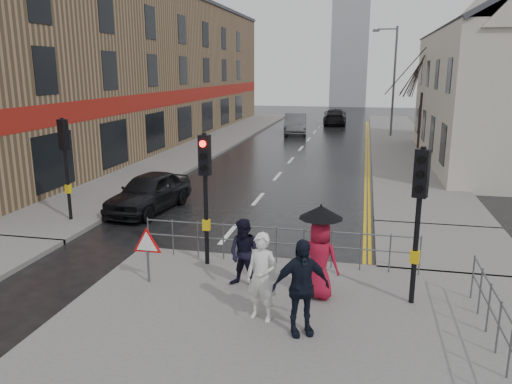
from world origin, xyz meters
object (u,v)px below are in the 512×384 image
at_px(pedestrian_b, 245,254).
at_px(pedestrian_with_umbrella, 320,249).
at_px(car_mid, 296,124).
at_px(pedestrian_d, 301,287).
at_px(pedestrian_a, 262,277).
at_px(car_parked, 149,192).

height_order(pedestrian_b, pedestrian_with_umbrella, pedestrian_with_umbrella).
bearing_deg(car_mid, pedestrian_d, -88.89).
height_order(pedestrian_b, pedestrian_d, pedestrian_d).
distance_m(pedestrian_b, pedestrian_with_umbrella, 1.75).
xyz_separation_m(pedestrian_a, pedestrian_with_umbrella, (1.03, 1.24, 0.23)).
bearing_deg(pedestrian_b, car_mid, 108.76).
xyz_separation_m(pedestrian_b, pedestrian_d, (1.51, -1.80, 0.13)).
xyz_separation_m(car_parked, car_mid, (2.11, 23.66, 0.11)).
relative_size(pedestrian_b, car_mid, 0.33).
bearing_deg(pedestrian_d, car_parked, 106.23).
bearing_deg(car_parked, pedestrian_a, -44.80).
xyz_separation_m(pedestrian_a, car_parked, (-5.71, 7.40, -0.34)).
bearing_deg(pedestrian_with_umbrella, pedestrian_b, 174.49).
height_order(pedestrian_with_umbrella, pedestrian_d, pedestrian_with_umbrella).
bearing_deg(pedestrian_b, pedestrian_a, -50.86).
bearing_deg(pedestrian_with_umbrella, pedestrian_a, -129.69).
bearing_deg(pedestrian_with_umbrella, pedestrian_d, -97.11).
height_order(pedestrian_d, car_mid, pedestrian_d).
height_order(pedestrian_a, pedestrian_d, pedestrian_d).
xyz_separation_m(pedestrian_d, car_parked, (-6.54, 7.79, -0.38)).
bearing_deg(car_mid, car_parked, -102.00).
relative_size(pedestrian_d, car_parked, 0.46).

